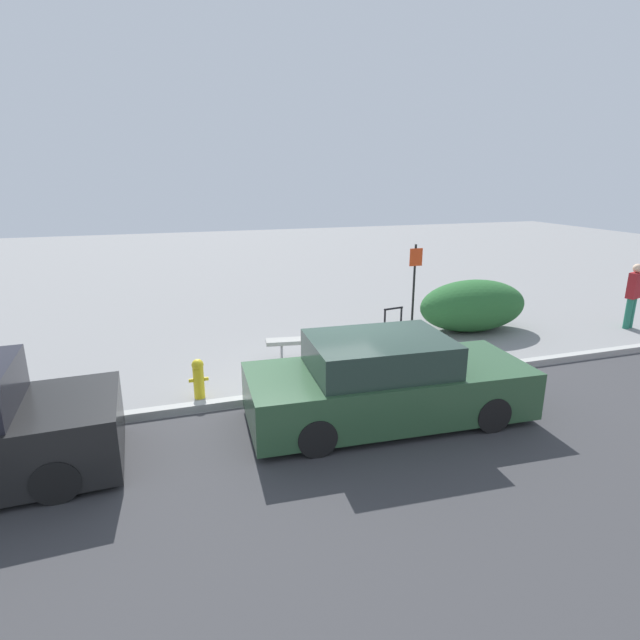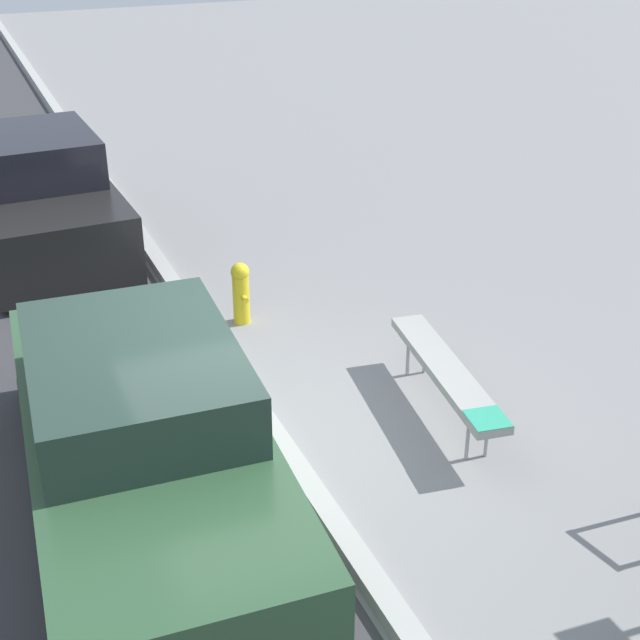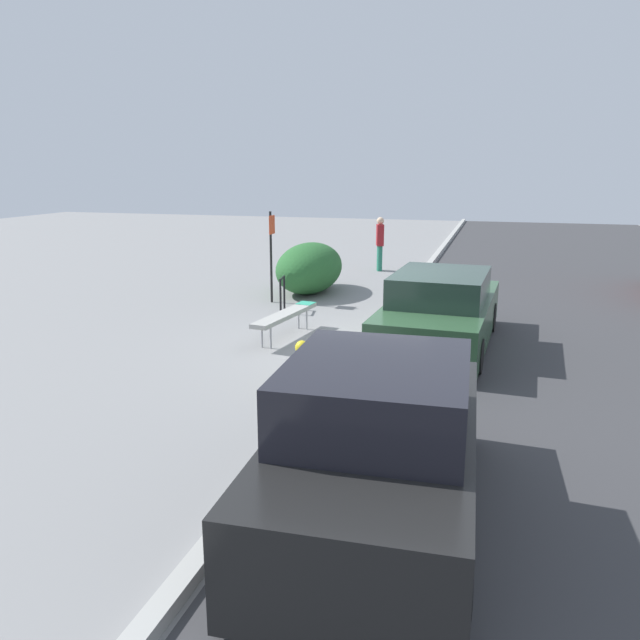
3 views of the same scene
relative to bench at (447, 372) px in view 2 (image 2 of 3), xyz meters
The scene contains 6 objects.
ground_plane 1.82m from the bench, 98.67° to the right, with size 60.00×60.00×0.00m, color gray.
curb 1.80m from the bench, 98.67° to the right, with size 60.00×0.20×0.13m.
bench is the anchor object (origin of this frame).
fire_hydrant 2.96m from the bench, 155.86° to the right, with size 0.36×0.22×0.77m.
parked_car_near 3.06m from the bench, 85.36° to the right, with size 4.82×2.08×1.47m.
parked_car_far 6.76m from the bench, 153.22° to the right, with size 4.18×1.98×1.65m.
Camera 2 is at (6.70, -2.37, 4.87)m, focal length 50.00 mm.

